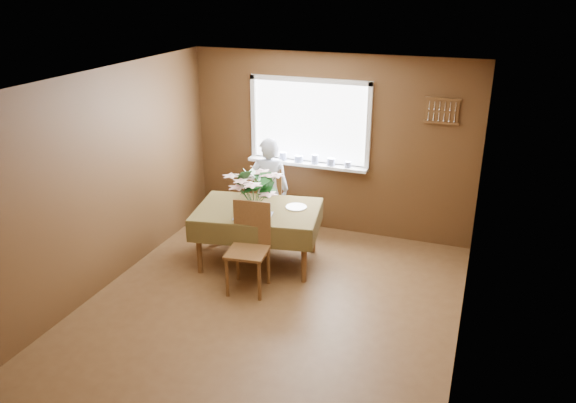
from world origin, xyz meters
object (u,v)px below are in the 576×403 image
(flower_bouquet, at_px, (254,188))
(chair_near, at_px, (250,243))
(dining_table, at_px, (258,215))
(chair_far, at_px, (269,198))
(seated_woman, at_px, (269,190))

(flower_bouquet, bearing_deg, chair_near, -74.65)
(dining_table, xyz_separation_m, flower_bouquet, (0.03, -0.17, 0.42))
(chair_near, bearing_deg, dining_table, 97.57)
(chair_far, bearing_deg, dining_table, 99.65)
(dining_table, height_order, seated_woman, seated_woman)
(chair_near, xyz_separation_m, flower_bouquet, (-0.12, 0.43, 0.51))
(dining_table, relative_size, chair_near, 1.61)
(seated_woman, bearing_deg, chair_near, 84.67)
(chair_near, relative_size, flower_bouquet, 1.74)
(chair_far, relative_size, chair_near, 1.00)
(chair_near, height_order, flower_bouquet, flower_bouquet)
(dining_table, distance_m, flower_bouquet, 0.46)
(dining_table, height_order, chair_far, chair_far)
(seated_woman, height_order, flower_bouquet, seated_woman)
(chair_far, xyz_separation_m, flower_bouquet, (0.21, -0.98, 0.51))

